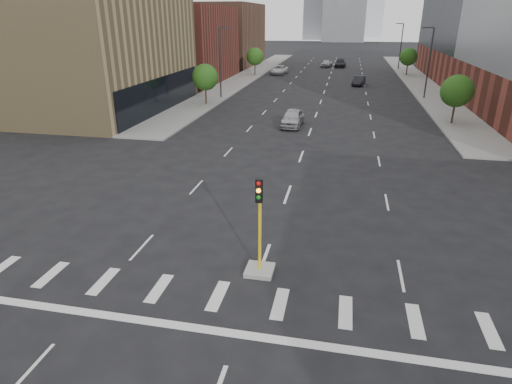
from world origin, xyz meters
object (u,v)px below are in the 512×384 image
(car_far_left, at_px, (279,70))
(car_deep_right, at_px, (340,63))
(median_traffic_signal, at_px, (260,253))
(car_near_left, at_px, (292,118))
(car_mid_right, at_px, (359,81))
(car_distant, at_px, (327,63))

(car_far_left, xyz_separation_m, car_deep_right, (11.25, 14.65, 0.01))
(car_far_left, bearing_deg, median_traffic_signal, -77.80)
(median_traffic_signal, height_order, car_near_left, median_traffic_signal)
(car_deep_right, bearing_deg, car_mid_right, -79.84)
(median_traffic_signal, distance_m, car_near_left, 27.08)
(median_traffic_signal, xyz_separation_m, car_near_left, (-1.97, 27.00, -0.13))
(median_traffic_signal, xyz_separation_m, car_distant, (-1.49, 83.10, -0.19))
(car_mid_right, relative_size, car_distant, 0.97)
(car_near_left, height_order, car_distant, car_near_left)
(median_traffic_signal, relative_size, car_deep_right, 0.80)
(median_traffic_signal, height_order, car_distant, median_traffic_signal)
(median_traffic_signal, distance_m, car_deep_right, 83.42)
(car_distant, bearing_deg, median_traffic_signal, -79.40)
(median_traffic_signal, bearing_deg, car_distant, 91.03)
(median_traffic_signal, relative_size, car_far_left, 0.78)
(car_near_left, relative_size, car_deep_right, 0.90)
(car_near_left, xyz_separation_m, car_far_left, (-7.77, 41.75, -0.06))
(car_deep_right, bearing_deg, car_near_left, -90.89)
(car_mid_right, xyz_separation_m, car_distant, (-6.53, 26.44, 0.05))
(car_far_left, bearing_deg, car_near_left, -75.32)
(car_near_left, xyz_separation_m, car_deep_right, (3.47, 56.41, -0.05))
(car_mid_right, bearing_deg, car_far_left, 150.40)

